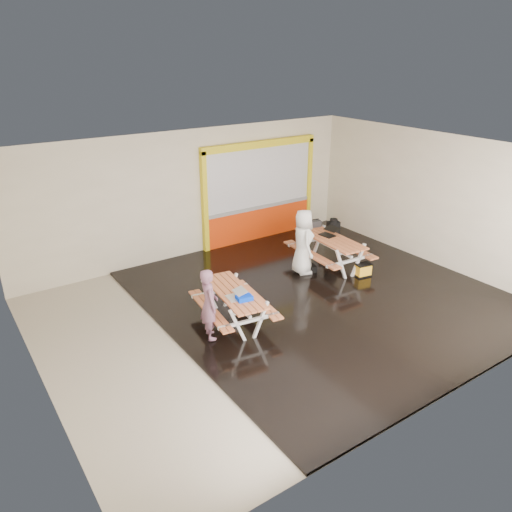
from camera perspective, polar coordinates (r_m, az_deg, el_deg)
room at (r=10.45m, az=2.79°, el=2.21°), size 10.02×8.02×3.52m
deck at (r=11.89m, az=7.46°, el=-4.41°), size 7.50×7.98×0.05m
kiosk at (r=14.81m, az=0.42°, el=7.23°), size 3.88×0.16×3.00m
picnic_table_left at (r=10.36m, az=-2.59°, el=-4.98°), size 1.57×2.11×0.78m
picnic_table_right at (r=13.14m, az=8.50°, el=1.29°), size 1.60×2.25×0.87m
person_left at (r=9.74m, az=-5.43°, el=-5.54°), size 0.48×0.61×1.48m
person_right at (r=12.58m, az=5.44°, el=1.65°), size 0.79×0.96×1.69m
laptop_left at (r=9.99m, az=-2.35°, el=-4.57°), size 0.42×0.39×0.16m
laptop_right at (r=13.22m, az=8.42°, el=2.67°), size 0.49×0.44×0.19m
blue_pouch at (r=9.91m, az=-1.37°, el=-4.85°), size 0.34×0.27×0.09m
toolbox at (r=13.79m, az=6.69°, el=3.73°), size 0.42×0.26×0.22m
backpack at (r=14.00m, az=8.90°, el=3.16°), size 0.37×0.29×0.55m
dark_case at (r=12.94m, az=5.91°, el=-1.45°), size 0.51×0.43×0.16m
fluke_bag at (r=12.88m, az=12.26°, el=-1.60°), size 0.43×0.32×0.34m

